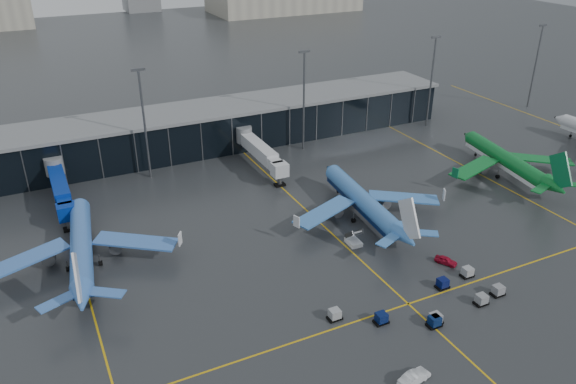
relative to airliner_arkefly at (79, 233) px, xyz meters
name	(u,v)px	position (x,y,z in m)	size (l,w,h in m)	color
ground	(308,271)	(34.11, -19.57, -5.99)	(600.00, 600.00, 0.00)	#282B2D
terminal_pier	(195,129)	(34.11, 42.43, -0.57)	(142.00, 17.00, 10.70)	black
jet_bridges	(60,188)	(-0.89, 23.42, -1.44)	(94.00, 27.50, 7.20)	#595B60
flood_masts	(229,108)	(39.11, 30.43, 7.82)	(203.00, 0.50, 25.50)	#595B60
distant_hangars	(169,1)	(84.05, 250.50, 2.80)	(260.00, 71.00, 22.00)	#B2AD99
taxi_lines	(328,230)	(44.11, -8.96, -5.98)	(220.00, 120.00, 0.02)	gold
airliner_arkefly	(79,233)	(0.00, 0.00, 0.00)	(34.23, 38.99, 11.98)	#3C70C4
airliner_klm_near	(362,190)	(52.96, -6.94, -0.16)	(33.34, 37.98, 11.67)	#3D7AC9
airliner_aer_lingus	(507,150)	(94.10, -4.18, -0.09)	(33.74, 38.42, 11.81)	#0D6E29
baggage_carts	(436,302)	(47.59, -36.81, -5.23)	(28.82, 9.37, 1.70)	black
mobile_airstair	(354,241)	(45.82, -15.61, -5.22)	(2.35, 3.30, 3.45)	white
service_van_red	(446,260)	(56.90, -28.21, -5.33)	(1.57, 3.90, 1.33)	#A60C26
service_van_white	(414,377)	(34.73, -48.25, -5.19)	(1.69, 4.83, 1.59)	silver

